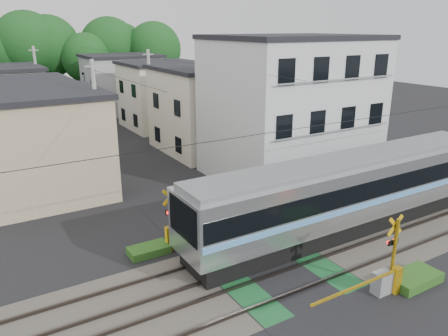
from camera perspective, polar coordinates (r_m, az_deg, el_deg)
ground at (r=19.11m, az=6.28°, el=-12.91°), size 120.00×120.00×0.00m
track_bed at (r=19.09m, az=6.29°, el=-12.82°), size 120.00×120.00×0.14m
commuter_train at (r=22.50m, az=15.94°, el=-2.97°), size 18.20×2.87×3.78m
crossing_signal_near at (r=18.17m, az=20.31°, el=-13.19°), size 4.74×0.65×3.09m
crossing_signal_far at (r=20.34m, az=-5.89°, el=-8.60°), size 4.74×0.65×3.09m
apartment_block at (r=29.59m, az=8.64°, el=7.82°), size 10.20×8.36×9.30m
houses_row at (r=40.71m, az=-16.05°, el=8.07°), size 22.07×31.35×6.80m
tree_hill at (r=62.66m, az=-22.38°, el=13.27°), size 40.00×13.44×11.79m
catenary at (r=21.57m, az=19.38°, el=0.56°), size 60.00×5.04×7.00m
utility_poles at (r=37.47m, az=-16.87°, el=8.49°), size 7.90×42.00×8.00m
pedestrian at (r=42.50m, az=-15.48°, el=5.23°), size 0.63×0.42×1.71m
weed_patches at (r=19.96m, az=10.56°, el=-11.09°), size 10.25×8.80×0.40m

